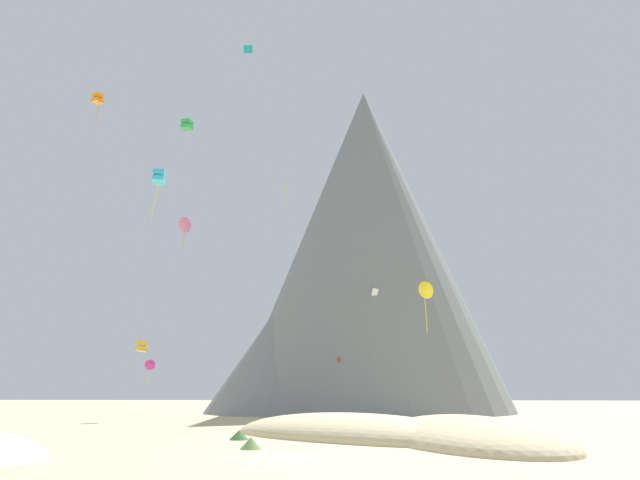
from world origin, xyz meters
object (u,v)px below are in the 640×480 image
object	(u,v)px
bush_far_left	(409,434)
kite_pink_high	(185,225)
kite_white_mid	(375,293)
kite_green_high	(187,125)
kite_cyan_high	(159,177)
bush_far_right	(381,428)
kite_orange_high	(98,99)
kite_yellow_mid	(425,291)
kite_red_low	(338,365)
bush_mid_center	(251,443)
kite_magenta_low	(150,365)
bush_near_right	(239,435)
bush_scatter_east	(345,429)
kite_gold_low	(142,346)
kite_lime_high	(285,190)
rock_massif	(354,264)
kite_teal_high	(248,49)

from	to	relation	value
bush_far_left	kite_pink_high	size ratio (longest dim) A/B	0.36
kite_white_mid	kite_green_high	bearing A→B (deg)	57.00
bush_far_left	kite_pink_high	xyz separation A→B (m)	(-29.62, 33.27, 27.63)
bush_far_left	kite_cyan_high	xyz separation A→B (m)	(-26.44, 12.78, 27.09)
bush_far_right	kite_orange_high	size ratio (longest dim) A/B	0.69
bush_far_right	kite_white_mid	xyz separation A→B (m)	(0.92, 31.03, 18.09)
kite_pink_high	kite_yellow_mid	xyz separation A→B (m)	(34.02, -13.07, -12.89)
kite_red_low	bush_mid_center	bearing A→B (deg)	-162.44
kite_magenta_low	kite_white_mid	bearing A→B (deg)	-4.35
kite_yellow_mid	kite_white_mid	bearing A→B (deg)	148.52
bush_far_left	kite_cyan_high	size ratio (longest dim) A/B	0.28
bush_near_right	kite_white_mid	xyz separation A→B (m)	(12.26, 40.90, 17.99)
kite_magenta_low	kite_red_low	xyz separation A→B (m)	(25.19, 7.67, 0.37)
bush_far_left	bush_mid_center	size ratio (longest dim) A/B	1.17
bush_near_right	bush_scatter_east	world-z (taller)	bush_near_right
kite_pink_high	kite_magenta_low	size ratio (longest dim) A/B	1.48
kite_cyan_high	kite_red_low	xyz separation A→B (m)	(19.76, 24.16, -20.14)
kite_orange_high	kite_gold_low	world-z (taller)	kite_orange_high
kite_magenta_low	kite_red_low	distance (m)	26.34
bush_scatter_east	kite_lime_high	size ratio (longest dim) A/B	0.56
bush_near_right	kite_white_mid	world-z (taller)	kite_white_mid
kite_white_mid	kite_lime_high	bearing A→B (deg)	11.43
kite_yellow_mid	kite_red_low	world-z (taller)	kite_yellow_mid
kite_magenta_low	kite_gold_low	size ratio (longest dim) A/B	1.71
bush_mid_center	rock_massif	distance (m)	70.55
kite_lime_high	kite_teal_high	bearing A→B (deg)	17.73
kite_pink_high	kite_magenta_low	xyz separation A→B (m)	(-2.25, -3.99, -21.05)
kite_cyan_high	kite_orange_high	distance (m)	12.26
bush_far_right	rock_massif	distance (m)	55.09
bush_mid_center	kite_gold_low	xyz separation A→B (m)	(-21.03, 33.76, 8.90)
kite_teal_high	kite_green_high	bearing A→B (deg)	-13.78
kite_orange_high	kite_white_mid	xyz separation A→B (m)	(33.13, 28.97, -18.65)
rock_massif	kite_lime_high	xyz separation A→B (m)	(-11.48, -14.39, 10.10)
kite_magenta_low	bush_far_left	bearing A→B (deg)	-66.13
bush_scatter_east	kite_teal_high	xyz separation A→B (m)	(-9.98, -1.56, 38.94)
kite_white_mid	kite_red_low	size ratio (longest dim) A/B	0.73
bush_mid_center	kite_white_mid	size ratio (longest dim) A/B	0.47
kite_cyan_high	kite_green_high	bearing A→B (deg)	82.33
bush_scatter_east	kite_cyan_high	xyz separation A→B (m)	(-21.32, 5.33, 27.18)
bush_far_right	kite_yellow_mid	size ratio (longest dim) A/B	0.38
bush_far_left	kite_lime_high	size ratio (longest dim) A/B	0.36
kite_teal_high	kite_gold_low	xyz separation A→B (m)	(-16.85, 20.05, -30.00)
kite_cyan_high	kite_gold_low	distance (m)	23.15
bush_mid_center	kite_magenta_low	xyz separation A→B (m)	(-20.95, 37.09, 6.63)
bush_far_left	kite_yellow_mid	xyz separation A→B (m)	(4.39, 20.20, 14.75)
bush_mid_center	kite_red_low	size ratio (longest dim) A/B	0.34
bush_near_right	kite_teal_high	bearing A→B (deg)	106.28
bush_near_right	kite_yellow_mid	size ratio (longest dim) A/B	0.26
kite_cyan_high	kite_pink_high	world-z (taller)	kite_pink_high
kite_yellow_mid	kite_red_low	distance (m)	21.53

